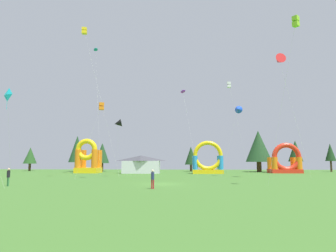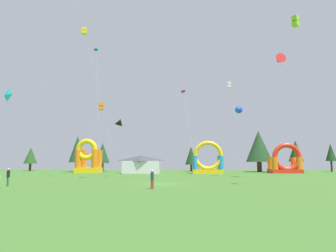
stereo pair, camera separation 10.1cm
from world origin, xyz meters
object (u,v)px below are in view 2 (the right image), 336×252
at_px(kite_cyan_diamond, 7,95).
at_px(inflatable_blue_arch, 88,160).
at_px(kite_white_box, 229,85).
at_px(person_far_side, 8,175).
at_px(person_near_camera, 152,177).
at_px(inflatable_orange_dome, 208,162).
at_px(kite_lime_box, 295,22).
at_px(kite_purple_parafoil, 183,92).
at_px(kite_blue_delta, 238,109).
at_px(kite_yellow_box, 85,31).
at_px(kite_red_delta, 279,60).
at_px(kite_black_delta, 118,123).
at_px(kite_orange_box, 101,106).
at_px(kite_teal_parafoil, 96,50).
at_px(festival_tent, 141,164).
at_px(inflatable_yellow_castle, 286,163).

height_order(kite_cyan_diamond, inflatable_blue_arch, kite_cyan_diamond).
xyz_separation_m(kite_white_box, person_far_side, (-26.92, -29.55, -16.63)).
xyz_separation_m(person_near_camera, inflatable_orange_dome, (7.58, 34.78, 1.32)).
bearing_deg(kite_lime_box, kite_purple_parafoil, 108.97).
bearing_deg(kite_blue_delta, inflatable_blue_arch, 154.76).
xyz_separation_m(kite_yellow_box, kite_red_delta, (30.22, 1.25, -4.88)).
bearing_deg(kite_red_delta, kite_yellow_box, -177.63).
height_order(person_far_side, inflatable_blue_arch, inflatable_blue_arch).
relative_size(kite_red_delta, inflatable_blue_arch, 2.57).
relative_size(kite_black_delta, person_near_camera, 5.38).
bearing_deg(person_far_side, person_near_camera, 29.38).
bearing_deg(kite_cyan_diamond, kite_lime_box, -10.76).
xyz_separation_m(kite_orange_box, kite_cyan_diamond, (-9.93, -8.16, 0.05)).
distance_m(kite_teal_parafoil, kite_cyan_diamond, 29.43).
distance_m(kite_yellow_box, festival_tent, 29.10).
height_order(kite_white_box, kite_blue_delta, kite_white_box).
relative_size(kite_black_delta, inflatable_orange_dome, 1.42).
bearing_deg(inflatable_yellow_castle, kite_blue_delta, -127.90).
bearing_deg(inflatable_blue_arch, kite_teal_parafoil, -60.13).
xyz_separation_m(kite_lime_box, kite_blue_delta, (-2.37, 20.97, -5.36)).
distance_m(kite_teal_parafoil, person_near_camera, 44.49).
height_order(kite_yellow_box, kite_white_box, kite_yellow_box).
relative_size(kite_black_delta, kite_yellow_box, 0.41).
distance_m(kite_teal_parafoil, kite_purple_parafoil, 20.67).
distance_m(kite_orange_box, kite_blue_delta, 22.54).
height_order(kite_black_delta, kite_purple_parafoil, kite_purple_parafoil).
bearing_deg(kite_black_delta, kite_lime_box, -40.45).
height_order(kite_teal_parafoil, festival_tent, kite_teal_parafoil).
bearing_deg(person_far_side, kite_orange_box, 106.38).
bearing_deg(kite_lime_box, inflatable_blue_arch, 132.75).
xyz_separation_m(kite_blue_delta, person_near_camera, (-11.96, -22.71, -10.20)).
bearing_deg(kite_orange_box, kite_purple_parafoil, 58.04).
bearing_deg(kite_lime_box, kite_cyan_diamond, 169.24).
bearing_deg(kite_teal_parafoil, kite_black_delta, -57.16).
bearing_deg(kite_purple_parafoil, inflatable_blue_arch, 177.32).
relative_size(kite_purple_parafoil, inflatable_blue_arch, 2.43).
relative_size(kite_red_delta, kite_blue_delta, 1.59).
bearing_deg(kite_white_box, inflatable_blue_arch, 170.01).
bearing_deg(kite_cyan_diamond, kite_white_box, 36.75).
distance_m(kite_yellow_box, person_near_camera, 30.13).
height_order(kite_lime_box, kite_red_delta, kite_red_delta).
distance_m(kite_blue_delta, person_near_camera, 27.62).
distance_m(person_near_camera, person_far_side, 15.25).
bearing_deg(kite_black_delta, kite_teal_parafoil, 122.84).
relative_size(kite_white_box, kite_red_delta, 0.97).
xyz_separation_m(kite_orange_box, person_near_camera, (9.66, -16.35, -9.77)).
height_order(kite_white_box, person_near_camera, kite_white_box).
bearing_deg(kite_orange_box, kite_teal_parafoil, 110.68).
xyz_separation_m(kite_black_delta, inflatable_blue_arch, (-10.09, 16.06, -5.96)).
height_order(kite_lime_box, kite_purple_parafoil, kite_purple_parafoil).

